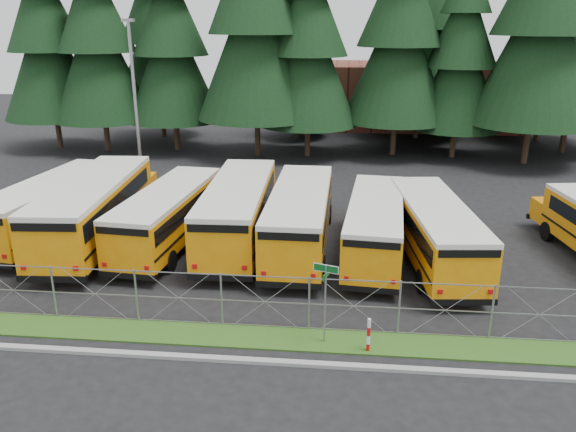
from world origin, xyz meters
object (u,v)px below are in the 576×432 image
object	(u,v)px
bus_1	(98,210)
bus_6	(433,232)
striped_bollard	(369,336)
street_sign	(326,287)
bus_3	(239,212)
bus_5	(375,227)
bus_0	(55,207)
light_standard	(135,101)
bus_4	(300,219)
bus_2	(171,216)

from	to	relation	value
bus_1	bus_6	world-z (taller)	bus_1
bus_6	striped_bollard	world-z (taller)	bus_6
bus_6	street_sign	distance (m)	8.39
bus_1	street_sign	size ratio (longest dim) A/B	4.22
bus_3	bus_5	bearing A→B (deg)	-10.13
bus_0	striped_bollard	distance (m)	17.45
bus_0	bus_3	xyz separation A→B (m)	(9.13, -0.08, 0.08)
bus_0	bus_3	world-z (taller)	bus_3
bus_5	bus_6	distance (m)	2.50
street_sign	light_standard	bearing A→B (deg)	125.83
bus_3	bus_5	world-z (taller)	bus_3
bus_0	bus_4	distance (m)	12.08
bus_2	bus_5	bearing A→B (deg)	2.87
bus_2	bus_4	distance (m)	6.06
bus_3	bus_4	distance (m)	2.98
bus_2	light_standard	distance (m)	10.45
bus_1	bus_2	bearing A→B (deg)	-3.42
bus_0	bus_1	size ratio (longest dim) A/B	0.90
bus_5	bus_6	world-z (taller)	bus_6
bus_5	bus_4	bearing A→B (deg)	177.98
striped_bollard	bus_2	bearing A→B (deg)	136.47
bus_2	bus_5	size ratio (longest dim) A/B	1.03
bus_2	light_standard	xyz separation A→B (m)	(-4.45, 8.50, 4.14)
bus_5	striped_bollard	distance (m)	8.10
street_sign	light_standard	xyz separation A→B (m)	(-11.93, 16.53, 3.47)
bus_1	bus_4	xyz separation A→B (m)	(9.60, 0.06, -0.11)
bus_5	striped_bollard	xyz separation A→B (m)	(-0.56, -8.05, -0.72)
bus_4	street_sign	bearing A→B (deg)	-79.34
bus_4	striped_bollard	distance (m)	8.97
bus_4	bus_6	bearing A→B (deg)	-8.65
bus_1	bus_5	size ratio (longest dim) A/B	1.17
bus_1	bus_4	bearing A→B (deg)	-3.54
street_sign	bus_2	bearing A→B (deg)	132.95
bus_6	striped_bollard	size ratio (longest dim) A/B	8.70
bus_3	bus_6	bearing A→B (deg)	-11.25
bus_0	bus_3	size ratio (longest dim) A/B	0.94
bus_3	light_standard	xyz separation A→B (m)	(-7.59, 7.94, 4.02)
bus_2	bus_3	bearing A→B (deg)	15.25
bus_2	striped_bollard	bearing A→B (deg)	-38.28
light_standard	striped_bollard	bearing A→B (deg)	-51.77
bus_1	street_sign	xyz separation A→B (m)	(11.01, -8.00, 0.48)
bus_0	bus_6	xyz separation A→B (m)	(17.89, -1.56, -0.03)
light_standard	bus_1	bearing A→B (deg)	-83.82
street_sign	bus_1	bearing A→B (deg)	143.98
bus_1	street_sign	bearing A→B (deg)	-39.91
bus_2	bus_3	world-z (taller)	bus_3
bus_0	street_sign	size ratio (longest dim) A/B	3.80
bus_3	bus_5	size ratio (longest dim) A/B	1.12
bus_2	light_standard	bearing A→B (deg)	122.90
bus_2	bus_3	xyz separation A→B (m)	(3.13, 0.55, 0.12)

